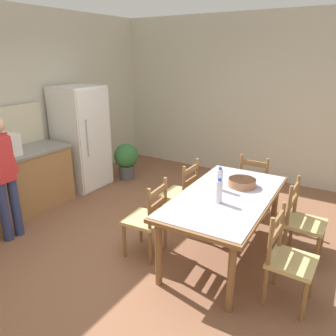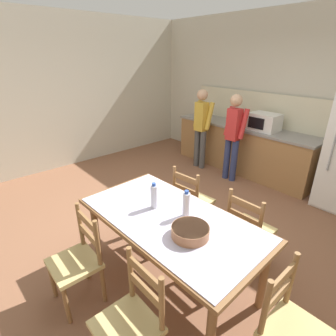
{
  "view_description": "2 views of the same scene",
  "coord_description": "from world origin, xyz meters",
  "px_view_note": "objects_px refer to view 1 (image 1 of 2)",
  "views": [
    {
      "loc": [
        -2.61,
        -1.93,
        2.22
      ],
      "look_at": [
        0.46,
        -0.01,
        0.95
      ],
      "focal_mm": 35.0,
      "sensor_mm": 36.0,
      "label": 1
    },
    {
      "loc": [
        2.04,
        -2.11,
        2.16
      ],
      "look_at": [
        -0.06,
        -0.26,
        0.94
      ],
      "focal_mm": 28.0,
      "sensor_mm": 36.0,
      "label": 2
    }
  ],
  "objects_px": {
    "chair_side_near_right": "(303,222)",
    "person_at_counter": "(3,173)",
    "serving_bowl": "(242,182)",
    "chair_side_far_right": "(181,194)",
    "potted_plant": "(126,159)",
    "chair_side_far_left": "(148,219)",
    "dining_table": "(226,201)",
    "bottle_off_centre": "(220,179)",
    "chair_side_near_left": "(288,259)",
    "bottle_near_centre": "(219,191)",
    "chair_head_end": "(255,185)",
    "refrigerator": "(81,138)"
  },
  "relations": [
    {
      "from": "chair_side_near_right",
      "to": "person_at_counter",
      "type": "bearing_deg",
      "value": 115.29
    },
    {
      "from": "serving_bowl",
      "to": "chair_side_near_right",
      "type": "height_order",
      "value": "chair_side_near_right"
    },
    {
      "from": "chair_side_far_right",
      "to": "potted_plant",
      "type": "bearing_deg",
      "value": -119.89
    },
    {
      "from": "chair_side_far_left",
      "to": "potted_plant",
      "type": "bearing_deg",
      "value": -140.19
    },
    {
      "from": "dining_table",
      "to": "bottle_off_centre",
      "type": "xyz_separation_m",
      "value": [
        0.09,
        0.12,
        0.2
      ]
    },
    {
      "from": "dining_table",
      "to": "chair_side_near_left",
      "type": "bearing_deg",
      "value": -116.14
    },
    {
      "from": "person_at_counter",
      "to": "potted_plant",
      "type": "relative_size",
      "value": 2.33
    },
    {
      "from": "dining_table",
      "to": "bottle_near_centre",
      "type": "xyz_separation_m",
      "value": [
        -0.23,
        -0.01,
        0.2
      ]
    },
    {
      "from": "chair_side_near_right",
      "to": "serving_bowl",
      "type": "bearing_deg",
      "value": 99.67
    },
    {
      "from": "chair_head_end",
      "to": "person_at_counter",
      "type": "distance_m",
      "value": 3.3
    },
    {
      "from": "bottle_off_centre",
      "to": "chair_side_near_left",
      "type": "xyz_separation_m",
      "value": [
        -0.47,
        -0.9,
        -0.44
      ]
    },
    {
      "from": "bottle_near_centre",
      "to": "chair_side_near_right",
      "type": "height_order",
      "value": "bottle_near_centre"
    },
    {
      "from": "chair_side_near_left",
      "to": "chair_side_far_right",
      "type": "xyz_separation_m",
      "value": [
        0.77,
        1.56,
        0.0
      ]
    },
    {
      "from": "chair_side_far_left",
      "to": "chair_side_far_right",
      "type": "relative_size",
      "value": 1.0
    },
    {
      "from": "refrigerator",
      "to": "potted_plant",
      "type": "height_order",
      "value": "refrigerator"
    },
    {
      "from": "chair_side_far_left",
      "to": "chair_side_near_left",
      "type": "xyz_separation_m",
      "value": [
        0.05,
        -1.53,
        0.0
      ]
    },
    {
      "from": "refrigerator",
      "to": "person_at_counter",
      "type": "distance_m",
      "value": 1.82
    },
    {
      "from": "person_at_counter",
      "to": "potted_plant",
      "type": "height_order",
      "value": "person_at_counter"
    },
    {
      "from": "bottle_near_centre",
      "to": "person_at_counter",
      "type": "distance_m",
      "value": 2.56
    },
    {
      "from": "serving_bowl",
      "to": "potted_plant",
      "type": "height_order",
      "value": "serving_bowl"
    },
    {
      "from": "serving_bowl",
      "to": "chair_side_near_right",
      "type": "xyz_separation_m",
      "value": [
        0.11,
        -0.69,
        -0.37
      ]
    },
    {
      "from": "bottle_off_centre",
      "to": "person_at_counter",
      "type": "relative_size",
      "value": 0.17
    },
    {
      "from": "chair_side_far_left",
      "to": "chair_side_near_right",
      "type": "height_order",
      "value": "same"
    },
    {
      "from": "refrigerator",
      "to": "chair_head_end",
      "type": "height_order",
      "value": "refrigerator"
    },
    {
      "from": "chair_side_near_right",
      "to": "chair_head_end",
      "type": "distance_m",
      "value": 1.1
    },
    {
      "from": "chair_side_far_right",
      "to": "chair_head_end",
      "type": "bearing_deg",
      "value": 137.2
    },
    {
      "from": "chair_side_far_right",
      "to": "person_at_counter",
      "type": "relative_size",
      "value": 0.59
    },
    {
      "from": "chair_side_near_left",
      "to": "chair_head_end",
      "type": "height_order",
      "value": "same"
    },
    {
      "from": "dining_table",
      "to": "bottle_off_centre",
      "type": "distance_m",
      "value": 0.25
    },
    {
      "from": "bottle_near_centre",
      "to": "chair_side_near_right",
      "type": "relative_size",
      "value": 0.3
    },
    {
      "from": "chair_head_end",
      "to": "potted_plant",
      "type": "relative_size",
      "value": 1.36
    },
    {
      "from": "serving_bowl",
      "to": "chair_side_far_left",
      "type": "distance_m",
      "value": 1.17
    },
    {
      "from": "chair_side_far_right",
      "to": "person_at_counter",
      "type": "bearing_deg",
      "value": -49.61
    },
    {
      "from": "dining_table",
      "to": "chair_side_far_right",
      "type": "height_order",
      "value": "chair_side_far_right"
    },
    {
      "from": "serving_bowl",
      "to": "chair_side_far_right",
      "type": "relative_size",
      "value": 0.35
    },
    {
      "from": "chair_side_far_left",
      "to": "dining_table",
      "type": "bearing_deg",
      "value": 115.21
    },
    {
      "from": "bottle_off_centre",
      "to": "chair_side_near_right",
      "type": "relative_size",
      "value": 0.3
    },
    {
      "from": "bottle_near_centre",
      "to": "bottle_off_centre",
      "type": "distance_m",
      "value": 0.34
    },
    {
      "from": "dining_table",
      "to": "chair_side_far_left",
      "type": "bearing_deg",
      "value": 119.86
    },
    {
      "from": "bottle_near_centre",
      "to": "bottle_off_centre",
      "type": "xyz_separation_m",
      "value": [
        0.31,
        0.13,
        0.0
      ]
    },
    {
      "from": "dining_table",
      "to": "chair_side_near_right",
      "type": "distance_m",
      "value": 0.9
    },
    {
      "from": "serving_bowl",
      "to": "chair_side_near_left",
      "type": "relative_size",
      "value": 0.35
    },
    {
      "from": "dining_table",
      "to": "chair_side_near_right",
      "type": "bearing_deg",
      "value": -59.96
    },
    {
      "from": "chair_side_near_left",
      "to": "chair_side_near_right",
      "type": "xyz_separation_m",
      "value": [
        0.82,
        0.03,
        0.0
      ]
    },
    {
      "from": "refrigerator",
      "to": "chair_side_near_left",
      "type": "bearing_deg",
      "value": -106.28
    },
    {
      "from": "serving_bowl",
      "to": "chair_head_end",
      "type": "bearing_deg",
      "value": 6.52
    },
    {
      "from": "chair_side_far_left",
      "to": "chair_side_near_right",
      "type": "xyz_separation_m",
      "value": [
        0.87,
        -1.5,
        0.0
      ]
    },
    {
      "from": "chair_side_far_right",
      "to": "refrigerator",
      "type": "bearing_deg",
      "value": -99.04
    },
    {
      "from": "chair_side_near_right",
      "to": "dining_table",
      "type": "bearing_deg",
      "value": 120.29
    },
    {
      "from": "bottle_off_centre",
      "to": "chair_side_far_right",
      "type": "distance_m",
      "value": 0.85
    }
  ]
}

